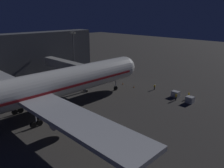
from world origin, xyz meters
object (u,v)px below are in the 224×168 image
apron_floodlight_mast (73,49)px  ground_crew_by_tug (189,95)px  jet_bridge (70,66)px  baggage_container_near_belt (190,100)px  baggage_container_mid_row (175,94)px  ground_crew_marshaller_fwd (176,96)px  traffic_cone_nose_port (134,87)px  traffic_cone_nose_starboard (123,84)px  airliner_at_gate (19,93)px  ground_crew_near_nose_gear (154,87)px

apron_floodlight_mast → ground_crew_by_tug: size_ratio=8.24×
jet_bridge → baggage_container_near_belt: bearing=-157.8°
apron_floodlight_mast → baggage_container_mid_row: size_ratio=7.81×
ground_crew_marshaller_fwd → traffic_cone_nose_port: (13.95, -0.47, -0.76)m
baggage_container_mid_row → traffic_cone_nose_starboard: (16.97, 1.74, -0.47)m
baggage_container_near_belt → baggage_container_mid_row: (4.66, -1.34, -0.05)m
ground_crew_marshaller_fwd → traffic_cone_nose_port: ground_crew_marshaller_fwd is taller
jet_bridge → baggage_container_mid_row: bearing=-152.0°
baggage_container_near_belt → ground_crew_by_tug: ground_crew_by_tug is taller
ground_crew_marshaller_fwd → ground_crew_by_tug: bearing=-118.5°
airliner_at_gate → ground_crew_by_tug: airliner_at_gate is taller
ground_crew_near_nose_gear → ground_crew_marshaller_fwd: size_ratio=0.87×
apron_floodlight_mast → traffic_cone_nose_port: (-27.70, -1.14, -8.45)m
baggage_container_mid_row → traffic_cone_nose_starboard: size_ratio=3.42×
ground_crew_near_nose_gear → ground_crew_marshaller_fwd: (-8.53, 3.05, 0.14)m
apron_floodlight_mast → ground_crew_near_nose_gear: (-33.12, -3.72, -7.82)m
ground_crew_near_nose_gear → traffic_cone_nose_starboard: 10.17m
ground_crew_by_tug → traffic_cone_nose_port: ground_crew_by_tug is taller
traffic_cone_nose_port → jet_bridge: bearing=41.5°
ground_crew_marshaller_fwd → baggage_container_near_belt: bearing=-165.2°
baggage_container_mid_row → traffic_cone_nose_port: bearing=7.9°
apron_floodlight_mast → ground_crew_by_tug: 44.29m
traffic_cone_nose_starboard → ground_crew_marshaller_fwd: bearing=178.5°
baggage_container_near_belt → jet_bridge: bearing=22.2°
apron_floodlight_mast → traffic_cone_nose_starboard: apron_floodlight_mast is taller
jet_bridge → baggage_container_near_belt: (-31.17, -12.75, -5.33)m
airliner_at_gate → baggage_container_mid_row: size_ratio=36.62×
airliner_at_gate → ground_crew_near_nose_gear: (-7.62, -35.34, -5.16)m
ground_crew_near_nose_gear → baggage_container_mid_row: bearing=173.3°
airliner_at_gate → apron_floodlight_mast: airliner_at_gate is taller
jet_bridge → apron_floodlight_mast: apron_floodlight_mast is taller
apron_floodlight_mast → traffic_cone_nose_port: apron_floodlight_mast is taller
ground_crew_near_nose_gear → ground_crew_marshaller_fwd: 9.05m
ground_crew_by_tug → traffic_cone_nose_starboard: 20.34m
ground_crew_near_nose_gear → airliner_at_gate: bearing=77.8°
ground_crew_marshaller_fwd → traffic_cone_nose_starboard: 18.37m
ground_crew_marshaller_fwd → ground_crew_by_tug: (-1.78, -3.28, -0.05)m
jet_bridge → traffic_cone_nose_starboard: size_ratio=39.75×
traffic_cone_nose_port → airliner_at_gate: bearing=86.2°
apron_floodlight_mast → ground_crew_near_nose_gear: 34.24m
airliner_at_gate → apron_floodlight_mast: size_ratio=4.69×
ground_crew_by_tug → baggage_container_mid_row: bearing=18.7°
apron_floodlight_mast → traffic_cone_nose_starboard: bearing=-177.2°
baggage_container_near_belt → ground_crew_by_tug: bearing=-58.2°
baggage_container_near_belt → traffic_cone_nose_port: size_ratio=3.22×
airliner_at_gate → traffic_cone_nose_port: size_ratio=125.15×
airliner_at_gate → baggage_container_near_belt: 38.79m
ground_crew_marshaller_fwd → baggage_container_mid_row: bearing=-58.1°
baggage_container_near_belt → ground_crew_near_nose_gear: bearing=-10.5°
apron_floodlight_mast → traffic_cone_nose_starboard: 24.81m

